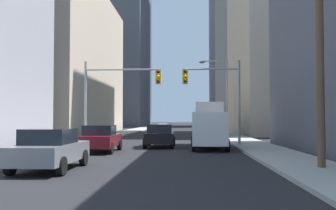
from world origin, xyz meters
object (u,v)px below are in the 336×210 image
object	(u,v)px
city_bus	(208,118)
sedan_black	(160,136)
traffic_signal_near_left	(119,87)
traffic_signal_near_right	(214,88)
sedan_grey	(50,149)
sedan_maroon	(100,138)
cargo_van_white	(209,128)

from	to	relation	value
city_bus	sedan_black	world-z (taller)	city_bus
traffic_signal_near_left	traffic_signal_near_right	world-z (taller)	same
sedan_grey	traffic_signal_near_left	distance (m)	13.35
city_bus	traffic_signal_near_right	xyz separation A→B (m)	(-0.33, -12.78, 2.13)
city_bus	sedan_maroon	xyz separation A→B (m)	(-7.17, -18.24, -1.16)
cargo_van_white	sedan_black	distance (m)	3.55
sedan_black	traffic_signal_near_right	xyz separation A→B (m)	(3.72, 1.63, 3.28)
traffic_signal_near_left	traffic_signal_near_right	size ratio (longest dim) A/B	1.00
city_bus	sedan_grey	xyz separation A→B (m)	(-7.30, -25.70, -1.16)
city_bus	sedan_black	xyz separation A→B (m)	(-4.05, -14.41, -1.16)
sedan_black	traffic_signal_near_right	distance (m)	5.22
cargo_van_white	sedan_maroon	size ratio (longest dim) A/B	1.24
sedan_maroon	sedan_black	xyz separation A→B (m)	(3.12, 3.84, 0.00)
city_bus	sedan_grey	bearing A→B (deg)	-105.86
sedan_maroon	traffic_signal_near_right	distance (m)	9.36
sedan_maroon	sedan_black	bearing A→B (deg)	50.88
sedan_maroon	traffic_signal_near_left	distance (m)	6.41
sedan_grey	city_bus	bearing A→B (deg)	74.14
city_bus	sedan_black	distance (m)	15.01
sedan_grey	sedan_maroon	size ratio (longest dim) A/B	0.99
traffic_signal_near_left	traffic_signal_near_right	bearing A→B (deg)	-0.01
city_bus	traffic_signal_near_left	bearing A→B (deg)	-119.10
sedan_black	traffic_signal_near_left	world-z (taller)	traffic_signal_near_left
sedan_maroon	traffic_signal_near_left	xyz separation A→B (m)	(0.06, 5.47, 3.35)
sedan_grey	traffic_signal_near_left	xyz separation A→B (m)	(0.19, 12.93, 3.35)
city_bus	traffic_signal_near_right	distance (m)	12.96
traffic_signal_near_right	sedan_maroon	bearing A→B (deg)	-141.37
city_bus	cargo_van_white	world-z (taller)	city_bus
cargo_van_white	sedan_maroon	distance (m)	6.66
sedan_maroon	traffic_signal_near_right	xyz separation A→B (m)	(6.84, 5.47, 3.28)
sedan_black	city_bus	bearing A→B (deg)	74.29
sedan_maroon	traffic_signal_near_left	world-z (taller)	traffic_signal_near_left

